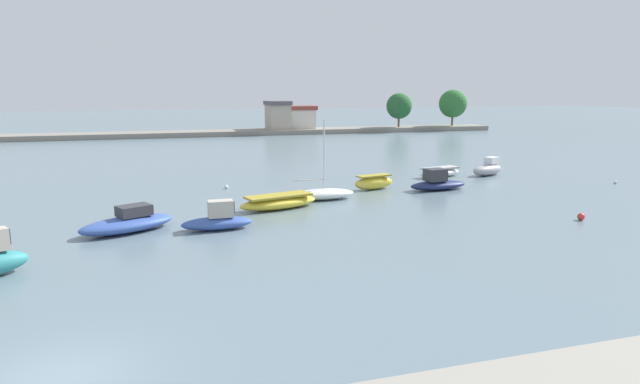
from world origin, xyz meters
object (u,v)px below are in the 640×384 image
object	(u,v)px
moored_boat_8	(440,172)
moored_boat_9	(488,169)
mooring_buoy_1	(226,187)
mooring_buoy_2	(581,217)
moored_boat_5	(323,194)
moored_boat_6	(374,182)
moored_boat_3	(218,220)
moored_boat_7	(437,183)
moored_boat_2	(128,223)
moored_boat_4	(279,202)
mooring_buoy_0	(615,182)

from	to	relation	value
moored_boat_8	moored_boat_9	distance (m)	4.63
mooring_buoy_1	mooring_buoy_2	bearing A→B (deg)	-41.47
moored_boat_5	moored_boat_6	size ratio (longest dim) A/B	1.55
moored_boat_3	moored_boat_6	bearing A→B (deg)	34.46
moored_boat_7	moored_boat_8	world-z (taller)	moored_boat_7
moored_boat_2	moored_boat_6	xyz separation A→B (m)	(17.74, 7.88, 0.05)
moored_boat_4	moored_boat_5	bearing A→B (deg)	14.86
moored_boat_6	mooring_buoy_1	bearing A→B (deg)	149.41
moored_boat_3	moored_boat_8	world-z (taller)	moored_boat_3
moored_boat_9	mooring_buoy_0	bearing A→B (deg)	-65.12
moored_boat_8	moored_boat_9	bearing A→B (deg)	-20.28
moored_boat_7	mooring_buoy_2	size ratio (longest dim) A/B	11.30
moored_boat_3	moored_boat_6	world-z (taller)	moored_boat_3
moored_boat_6	moored_boat_9	xyz separation A→B (m)	(12.61, 3.54, 0.04)
moored_boat_4	moored_boat_9	bearing A→B (deg)	6.57
moored_boat_8	mooring_buoy_1	xyz separation A→B (m)	(-18.94, -0.35, -0.26)
moored_boat_5	moored_boat_9	distance (m)	18.58
mooring_buoy_0	mooring_buoy_1	world-z (taller)	mooring_buoy_1
moored_boat_6	moored_boat_9	size ratio (longest dim) A/B	0.88
moored_boat_4	mooring_buoy_2	distance (m)	18.50
moored_boat_8	mooring_buoy_2	world-z (taller)	moored_boat_8
moored_boat_2	moored_boat_6	distance (m)	19.42
moored_boat_3	moored_boat_9	size ratio (longest dim) A/B	0.97
moored_boat_7	moored_boat_9	bearing A→B (deg)	28.63
moored_boat_2	moored_boat_4	distance (m)	9.68
moored_boat_6	moored_boat_4	bearing A→B (deg)	-163.76
moored_boat_4	moored_boat_8	xyz separation A→B (m)	(16.62, 8.65, -0.04)
moored_boat_5	moored_boat_9	bearing A→B (deg)	19.39
moored_boat_2	mooring_buoy_2	size ratio (longest dim) A/B	12.95
moored_boat_2	moored_boat_9	xyz separation A→B (m)	(30.36, 11.42, 0.09)
moored_boat_6	moored_boat_9	world-z (taller)	moored_boat_9
moored_boat_3	mooring_buoy_1	size ratio (longest dim) A/B	12.75
moored_boat_4	moored_boat_8	size ratio (longest dim) A/B	1.21
moored_boat_2	mooring_buoy_0	distance (m)	38.13
moored_boat_6	mooring_buoy_1	world-z (taller)	moored_boat_6
moored_boat_7	mooring_buoy_0	distance (m)	15.57
mooring_buoy_0	mooring_buoy_2	bearing A→B (deg)	-141.93
moored_boat_6	mooring_buoy_2	world-z (taller)	moored_boat_6
moored_boat_2	mooring_buoy_1	bearing A→B (deg)	33.41
moored_boat_3	mooring_buoy_2	size ratio (longest dim) A/B	9.03
moored_boat_4	moored_boat_9	size ratio (longest dim) A/B	1.41
moored_boat_2	moored_boat_8	xyz separation A→B (m)	(25.75, 11.87, -0.09)
mooring_buoy_2	moored_boat_9	bearing A→B (deg)	74.08
moored_boat_9	mooring_buoy_0	size ratio (longest dim) A/B	14.49
moored_boat_5	moored_boat_8	bearing A→B (deg)	27.08
moored_boat_7	mooring_buoy_1	bearing A→B (deg)	157.30
moored_boat_4	moored_boat_7	distance (m)	13.64
moored_boat_7	moored_boat_8	size ratio (longest dim) A/B	1.04
moored_boat_2	mooring_buoy_0	xyz separation A→B (m)	(37.87, 4.47, -0.36)
moored_boat_6	moored_boat_8	world-z (taller)	moored_boat_6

